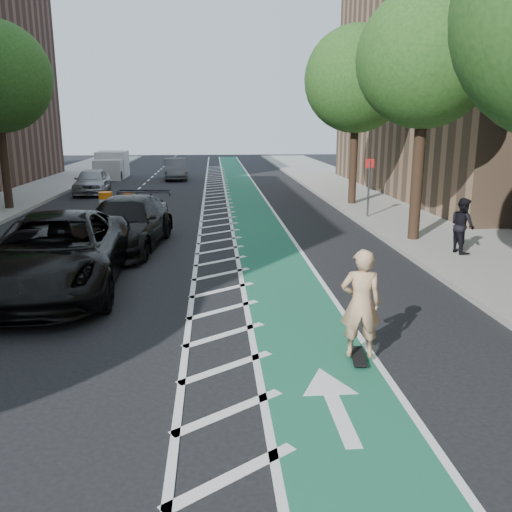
{
  "coord_description": "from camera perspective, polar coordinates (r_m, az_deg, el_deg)",
  "views": [
    {
      "loc": [
        1.35,
        -9.52,
        3.87
      ],
      "look_at": [
        2.22,
        1.7,
        1.1
      ],
      "focal_mm": 38.0,
      "sensor_mm": 36.0,
      "label": 1
    }
  ],
  "objects": [
    {
      "name": "sidewalk_right",
      "position": [
        21.49,
        17.96,
        2.97
      ],
      "size": [
        5.0,
        90.0,
        0.15
      ],
      "primitive_type": "cube",
      "color": "gray",
      "rests_on": "ground"
    },
    {
      "name": "suv_far",
      "position": [
        17.52,
        -13.56,
        3.34
      ],
      "size": [
        2.86,
        5.73,
        1.6
      ],
      "primitive_type": "imported",
      "rotation": [
        0.0,
        0.0,
        -0.12
      ],
      "color": "black",
      "rests_on": "ground"
    },
    {
      "name": "skateboarder",
      "position": [
        9.01,
        10.97,
        -4.92
      ],
      "size": [
        0.72,
        0.53,
        1.82
      ],
      "primitive_type": "imported",
      "rotation": [
        0.0,
        0.0,
        2.99
      ],
      "color": "tan",
      "rests_on": "skateboard"
    },
    {
      "name": "tree_r_c",
      "position": [
        18.8,
        16.93,
        19.06
      ],
      "size": [
        4.2,
        4.2,
        7.9
      ],
      "color": "#382619",
      "rests_on": "ground"
    },
    {
      "name": "bike_lane",
      "position": [
        19.97,
        0.39,
        2.66
      ],
      "size": [
        2.0,
        90.0,
        0.01
      ],
      "primitive_type": "cube",
      "color": "#1B6043",
      "rests_on": "ground"
    },
    {
      "name": "curb_right",
      "position": [
        20.69,
        11.66,
        2.97
      ],
      "size": [
        0.12,
        90.0,
        0.16
      ],
      "primitive_type": "cube",
      "color": "gray",
      "rests_on": "ground"
    },
    {
      "name": "box_truck",
      "position": [
        41.03,
        -14.96,
        9.15
      ],
      "size": [
        2.14,
        4.54,
        1.87
      ],
      "rotation": [
        0.0,
        0.0,
        0.03
      ],
      "color": "silver",
      "rests_on": "ground"
    },
    {
      "name": "barrel_b",
      "position": [
        24.21,
        -15.49,
        5.26
      ],
      "size": [
        0.74,
        0.74,
        1.01
      ],
      "color": "orange",
      "rests_on": "ground"
    },
    {
      "name": "tree_r_d",
      "position": [
        26.42,
        10.44,
        17.73
      ],
      "size": [
        4.2,
        4.2,
        7.9
      ],
      "color": "#382619",
      "rests_on": "ground"
    },
    {
      "name": "buffer_strip",
      "position": [
        19.9,
        -3.92,
        2.59
      ],
      "size": [
        1.4,
        90.0,
        0.01
      ],
      "primitive_type": "cube",
      "color": "silver",
      "rests_on": "ground"
    },
    {
      "name": "suv_near",
      "position": [
        13.61,
        -20.31,
        0.33
      ],
      "size": [
        3.31,
        6.6,
        1.79
      ],
      "primitive_type": "imported",
      "rotation": [
        0.0,
        0.0,
        0.05
      ],
      "color": "black",
      "rests_on": "ground"
    },
    {
      "name": "barrel_a",
      "position": [
        14.77,
        -18.21,
        -0.25
      ],
      "size": [
        0.71,
        0.71,
        0.97
      ],
      "color": "#DA4F0B",
      "rests_on": "ground"
    },
    {
      "name": "pedestrian",
      "position": [
        16.93,
        20.9,
        3.02
      ],
      "size": [
        0.71,
        0.86,
        1.63
      ],
      "primitive_type": "imported",
      "rotation": [
        0.0,
        0.0,
        1.7
      ],
      "color": "black",
      "rests_on": "sidewalk_right"
    },
    {
      "name": "sign_post",
      "position": [
        22.55,
        11.78,
        7.12
      ],
      "size": [
        0.35,
        0.08,
        2.47
      ],
      "color": "#4C4C4C",
      "rests_on": "ground"
    },
    {
      "name": "barrel_c",
      "position": [
        24.56,
        -13.23,
        5.4
      ],
      "size": [
        0.67,
        0.67,
        0.91
      ],
      "color": "#D7510B",
      "rests_on": "ground"
    },
    {
      "name": "car_silver",
      "position": [
        31.81,
        -16.88,
        7.54
      ],
      "size": [
        1.91,
        4.3,
        1.44
      ],
      "primitive_type": "imported",
      "rotation": [
        0.0,
        0.0,
        0.05
      ],
      "color": "#A1A3A7",
      "rests_on": "ground"
    },
    {
      "name": "ground",
      "position": [
        10.37,
        -11.72,
        -8.4
      ],
      "size": [
        120.0,
        120.0,
        0.0
      ],
      "primitive_type": "plane",
      "color": "black",
      "rests_on": "ground"
    },
    {
      "name": "skateboard",
      "position": [
        9.34,
        10.7,
        -10.33
      ],
      "size": [
        0.33,
        0.8,
        0.1
      ],
      "rotation": [
        0.0,
        0.0,
        -0.15
      ],
      "color": "black",
      "rests_on": "ground"
    },
    {
      "name": "car_grey",
      "position": [
        39.01,
        -8.47,
        9.05
      ],
      "size": [
        1.91,
        4.53,
        1.45
      ],
      "primitive_type": "imported",
      "rotation": [
        0.0,
        0.0,
        0.09
      ],
      "color": "#535457",
      "rests_on": "ground"
    }
  ]
}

